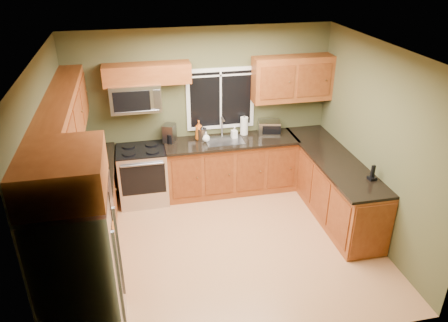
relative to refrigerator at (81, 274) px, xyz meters
name	(u,v)px	position (x,y,z in m)	size (l,w,h in m)	color
floor	(226,245)	(1.74, 1.30, -0.90)	(4.20, 4.20, 0.00)	#B87E50
ceiling	(226,53)	(1.74, 1.30, 1.80)	(4.20, 4.20, 0.00)	white
back_wall	(202,111)	(1.74, 3.10, 0.45)	(4.20, 4.20, 0.00)	#4B4D2E
front_wall	(268,245)	(1.74, -0.50, 0.45)	(4.20, 4.20, 0.00)	#4B4D2E
left_wall	(53,176)	(-0.36, 1.30, 0.45)	(3.60, 3.60, 0.00)	#4B4D2E
right_wall	(376,145)	(3.84, 1.30, 0.45)	(3.60, 3.60, 0.00)	#4B4D2E
window	(221,99)	(2.04, 3.08, 0.65)	(1.12, 0.03, 1.02)	white
base_cabinets_left	(91,215)	(-0.06, 1.78, -0.45)	(0.60, 2.65, 0.90)	brown
countertop_left	(89,185)	(-0.04, 1.78, 0.02)	(0.65, 2.65, 0.04)	black
base_cabinets_back	(231,166)	(2.15, 2.80, -0.45)	(2.17, 0.60, 0.90)	brown
countertop_back	(231,141)	(2.15, 2.78, 0.02)	(2.17, 0.65, 0.04)	black
base_cabinets_peninsula	(332,185)	(3.54, 1.84, -0.45)	(0.60, 2.52, 0.90)	brown
countertop_peninsula	(333,158)	(3.51, 1.85, 0.02)	(0.65, 2.50, 0.04)	black
upper_cabinets_left	(65,120)	(-0.20, 1.78, 0.96)	(0.33, 2.65, 0.72)	brown
upper_cabinets_back_left	(147,74)	(0.89, 2.94, 1.17)	(1.30, 0.33, 0.30)	brown
upper_cabinets_back_right	(292,79)	(3.19, 2.94, 0.96)	(1.30, 0.33, 0.72)	brown
upper_cabinet_over_fridge	(62,173)	(0.00, 0.00, 1.13)	(0.72, 0.90, 0.38)	brown
refrigerator	(81,274)	(0.00, 0.00, 0.00)	(0.74, 0.90, 1.80)	#B7B7BC
range	(143,175)	(0.69, 2.77, -0.43)	(0.76, 0.69, 0.94)	#B7B7BC
microwave	(135,97)	(0.69, 2.91, 0.83)	(0.76, 0.41, 0.42)	#B7B7BC
sink	(224,140)	(2.04, 2.79, 0.05)	(0.60, 0.42, 0.36)	slate
toaster_oven	(269,127)	(2.83, 2.92, 0.15)	(0.40, 0.34, 0.22)	#B7B7BC
coffee_maker	(170,134)	(1.17, 2.93, 0.18)	(0.25, 0.28, 0.29)	slate
kettle	(202,134)	(1.69, 2.86, 0.16)	(0.17, 0.17, 0.26)	#B7B7BC
paper_towel_roll	(244,126)	(2.42, 2.98, 0.19)	(0.15, 0.15, 0.33)	white
soap_bottle_a	(199,130)	(1.64, 2.91, 0.20)	(0.13, 0.13, 0.33)	#CD5B13
soap_bottle_b	(234,132)	(2.22, 2.86, 0.14)	(0.09, 0.09, 0.20)	white
soap_bottle_c	(206,137)	(1.74, 2.81, 0.12)	(0.13, 0.13, 0.16)	white
cordless_phone	(372,175)	(3.72, 1.09, 0.10)	(0.11, 0.11, 0.21)	black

